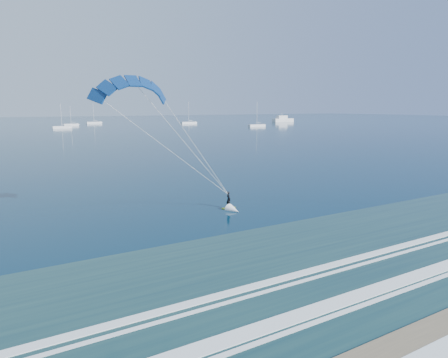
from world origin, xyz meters
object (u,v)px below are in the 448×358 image
at_px(kitesurfer_rig, 185,143).
at_px(sailboat_4, 94,123).
at_px(sailboat_5, 189,123).
at_px(motor_yacht, 283,119).
at_px(sailboat_8, 71,125).
at_px(sailboat_3, 62,127).
at_px(sailboat_6, 257,125).

relative_size(kitesurfer_rig, sailboat_4, 1.32).
relative_size(kitesurfer_rig, sailboat_5, 1.19).
height_order(motor_yacht, sailboat_8, sailboat_8).
bearing_deg(sailboat_8, motor_yacht, -5.80).
bearing_deg(sailboat_5, sailboat_3, -167.19).
xyz_separation_m(kitesurfer_rig, sailboat_6, (108.53, 143.40, -6.70)).
bearing_deg(motor_yacht, sailboat_6, -139.86).
xyz_separation_m(sailboat_3, sailboat_8, (8.69, 25.67, -0.01)).
relative_size(kitesurfer_rig, motor_yacht, 1.01).
height_order(sailboat_3, sailboat_5, sailboat_5).
bearing_deg(sailboat_6, sailboat_5, 107.32).
bearing_deg(sailboat_3, sailboat_8, 71.31).
bearing_deg(sailboat_6, sailboat_3, 160.17).
distance_m(kitesurfer_rig, sailboat_4, 229.31).
bearing_deg(sailboat_3, sailboat_5, 12.81).
bearing_deg(motor_yacht, sailboat_8, 174.20).
bearing_deg(kitesurfer_rig, sailboat_4, 79.55).
bearing_deg(sailboat_8, sailboat_3, -108.69).
height_order(kitesurfer_rig, sailboat_5, kitesurfer_rig).
relative_size(sailboat_3, sailboat_8, 1.12).
height_order(kitesurfer_rig, motor_yacht, kitesurfer_rig).
xyz_separation_m(motor_yacht, sailboat_5, (-69.62, 5.91, -1.05)).
bearing_deg(sailboat_4, sailboat_8, -127.61).
relative_size(kitesurfer_rig, sailboat_8, 1.49).
xyz_separation_m(sailboat_5, sailboat_6, (15.95, -51.16, -0.00)).
bearing_deg(sailboat_4, motor_yacht, -16.95).
relative_size(motor_yacht, sailboat_4, 1.31).
height_order(motor_yacht, sailboat_4, sailboat_4).
distance_m(motor_yacht, sailboat_5, 69.88).
distance_m(kitesurfer_rig, sailboat_8, 204.22).
relative_size(sailboat_5, sailboat_8, 1.26).
bearing_deg(sailboat_5, sailboat_8, 173.24).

